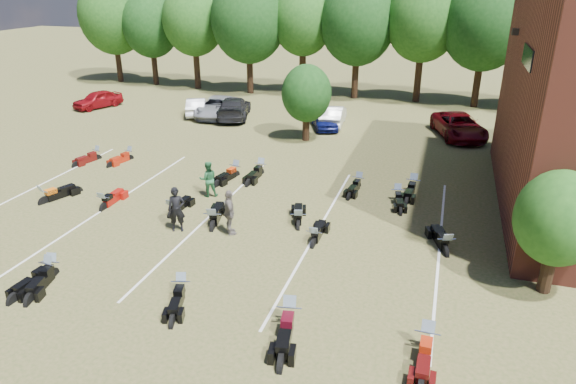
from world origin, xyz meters
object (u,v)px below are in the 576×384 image
at_px(person_green, 208,179).
at_px(person_grey, 230,213).
at_px(motorcycle_3, 182,296).
at_px(car_4, 325,119).
at_px(person_black, 176,210).
at_px(motorcycle_7, 104,209).
at_px(motorcycle_14, 97,159).
at_px(car_0, 98,99).

height_order(person_green, person_grey, person_grey).
distance_m(person_grey, motorcycle_3, 4.80).
distance_m(car_4, motorcycle_3, 21.77).
relative_size(car_4, person_green, 2.19).
xyz_separation_m(person_black, motorcycle_7, (-4.34, 0.90, -0.98)).
distance_m(person_black, motorcycle_3, 5.06).
relative_size(person_grey, motorcycle_7, 0.90).
distance_m(person_black, person_grey, 2.27).
bearing_deg(car_4, person_black, -119.14).
distance_m(motorcycle_7, motorcycle_14, 7.53).
bearing_deg(motorcycle_7, motorcycle_14, -53.29).
height_order(car_0, person_green, person_green).
bearing_deg(car_0, person_green, -18.84).
distance_m(person_black, motorcycle_7, 4.53).
xyz_separation_m(person_green, person_grey, (2.60, -3.39, 0.08)).
bearing_deg(person_grey, motorcycle_14, 26.89).
bearing_deg(person_grey, person_green, 3.92).
xyz_separation_m(car_0, motorcycle_3, (19.51, -22.12, -0.69)).
distance_m(car_4, person_green, 13.91).
relative_size(car_4, motorcycle_7, 1.80).
bearing_deg(motorcycle_3, motorcycle_14, 118.98).
distance_m(person_green, motorcycle_14, 9.24).
bearing_deg(motorcycle_3, motorcycle_7, 125.51).
distance_m(motorcycle_3, motorcycle_7, 8.58).
xyz_separation_m(car_4, person_green, (-2.48, -13.68, 0.23)).
relative_size(person_grey, motorcycle_3, 0.93).
height_order(motorcycle_3, motorcycle_7, motorcycle_7).
xyz_separation_m(person_green, motorcycle_14, (-8.69, 3.01, -0.89)).
bearing_deg(car_0, person_black, -25.02).
relative_size(car_4, person_black, 2.01).
bearing_deg(motorcycle_14, person_green, -4.48).
relative_size(person_grey, motorcycle_14, 0.96).
bearing_deg(motorcycle_7, car_4, -113.29).
bearing_deg(car_4, car_0, 156.70).
height_order(car_4, motorcycle_14, car_4).
distance_m(car_0, motorcycle_14, 13.63).
bearing_deg(person_green, person_black, 64.68).
bearing_deg(car_4, person_grey, -111.82).
height_order(car_0, motorcycle_14, car_0).
xyz_separation_m(car_0, motorcycle_14, (7.98, -11.03, -0.69)).
height_order(person_green, motorcycle_7, person_green).
distance_m(car_4, person_grey, 17.07).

